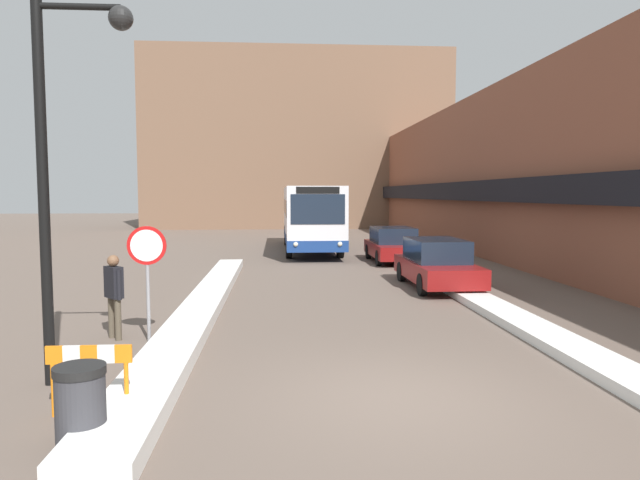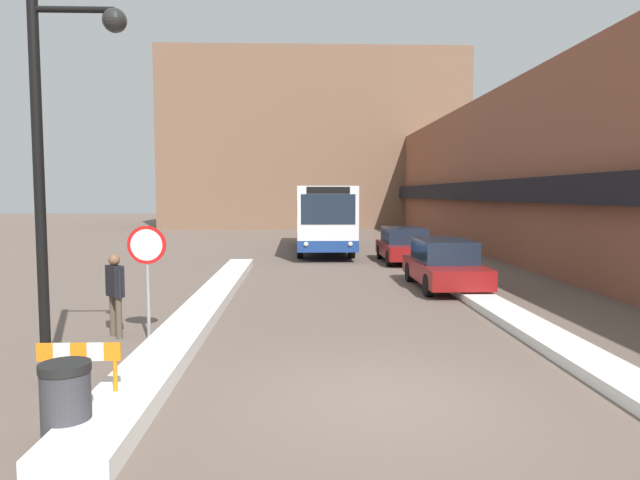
{
  "view_description": "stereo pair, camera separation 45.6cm",
  "coord_description": "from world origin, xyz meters",
  "px_view_note": "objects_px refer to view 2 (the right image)",
  "views": [
    {
      "loc": [
        -1.71,
        -7.82,
        2.91
      ],
      "look_at": [
        -0.82,
        4.34,
        1.92
      ],
      "focal_mm": 32.0,
      "sensor_mm": 36.0,
      "label": 1
    },
    {
      "loc": [
        -1.26,
        -7.85,
        2.91
      ],
      "look_at": [
        -0.82,
        4.34,
        1.92
      ],
      "focal_mm": 32.0,
      "sensor_mm": 36.0,
      "label": 2
    }
  ],
  "objects_px": {
    "parked_car_front": "(444,264)",
    "city_bus": "(323,216)",
    "stop_sign": "(147,257)",
    "pedestrian": "(115,287)",
    "construction_barricade": "(79,363)",
    "street_lamp": "(58,146)",
    "trash_bin": "(66,402)",
    "parked_car_middle": "(404,245)"
  },
  "relations": [
    {
      "from": "parked_car_middle",
      "to": "city_bus",
      "type": "bearing_deg",
      "value": 122.76
    },
    {
      "from": "pedestrian",
      "to": "construction_barricade",
      "type": "relative_size",
      "value": 1.55
    },
    {
      "from": "city_bus",
      "to": "street_lamp",
      "type": "xyz_separation_m",
      "value": [
        -4.83,
        -20.32,
        1.86
      ]
    },
    {
      "from": "stop_sign",
      "to": "street_lamp",
      "type": "xyz_separation_m",
      "value": [
        -0.63,
        -2.48,
        1.97
      ]
    },
    {
      "from": "pedestrian",
      "to": "trash_bin",
      "type": "xyz_separation_m",
      "value": [
        1.0,
        -4.97,
        -0.54
      ]
    },
    {
      "from": "stop_sign",
      "to": "city_bus",
      "type": "bearing_deg",
      "value": 76.72
    },
    {
      "from": "parked_car_middle",
      "to": "trash_bin",
      "type": "relative_size",
      "value": 4.48
    },
    {
      "from": "street_lamp",
      "to": "stop_sign",
      "type": "bearing_deg",
      "value": 75.83
    },
    {
      "from": "parked_car_front",
      "to": "stop_sign",
      "type": "relative_size",
      "value": 1.95
    },
    {
      "from": "parked_car_front",
      "to": "pedestrian",
      "type": "height_order",
      "value": "pedestrian"
    },
    {
      "from": "parked_car_front",
      "to": "parked_car_middle",
      "type": "relative_size",
      "value": 1.05
    },
    {
      "from": "city_bus",
      "to": "parked_car_middle",
      "type": "bearing_deg",
      "value": -57.24
    },
    {
      "from": "parked_car_middle",
      "to": "stop_sign",
      "type": "xyz_separation_m",
      "value": [
        -7.48,
        -12.76,
        0.92
      ]
    },
    {
      "from": "city_bus",
      "to": "street_lamp",
      "type": "relative_size",
      "value": 1.93
    },
    {
      "from": "pedestrian",
      "to": "construction_barricade",
      "type": "xyz_separation_m",
      "value": [
        0.81,
        -4.04,
        -0.35
      ]
    },
    {
      "from": "street_lamp",
      "to": "pedestrian",
      "type": "bearing_deg",
      "value": 91.97
    },
    {
      "from": "stop_sign",
      "to": "street_lamp",
      "type": "bearing_deg",
      "value": -104.17
    },
    {
      "from": "parked_car_front",
      "to": "construction_barricade",
      "type": "height_order",
      "value": "parked_car_front"
    },
    {
      "from": "stop_sign",
      "to": "pedestrian",
      "type": "distance_m",
      "value": 0.99
    },
    {
      "from": "parked_car_middle",
      "to": "construction_barricade",
      "type": "relative_size",
      "value": 3.87
    },
    {
      "from": "parked_car_front",
      "to": "pedestrian",
      "type": "relative_size",
      "value": 2.63
    },
    {
      "from": "city_bus",
      "to": "stop_sign",
      "type": "bearing_deg",
      "value": -103.28
    },
    {
      "from": "stop_sign",
      "to": "construction_barricade",
      "type": "xyz_separation_m",
      "value": [
        0.09,
        -3.79,
        -0.99
      ]
    },
    {
      "from": "stop_sign",
      "to": "pedestrian",
      "type": "relative_size",
      "value": 1.35
    },
    {
      "from": "city_bus",
      "to": "stop_sign",
      "type": "xyz_separation_m",
      "value": [
        -4.21,
        -17.84,
        -0.12
      ]
    },
    {
      "from": "parked_car_front",
      "to": "stop_sign",
      "type": "xyz_separation_m",
      "value": [
        -7.48,
        -6.02,
        0.91
      ]
    },
    {
      "from": "parked_car_middle",
      "to": "trash_bin",
      "type": "xyz_separation_m",
      "value": [
        -7.19,
        -17.49,
        -0.26
      ]
    },
    {
      "from": "street_lamp",
      "to": "trash_bin",
      "type": "height_order",
      "value": "street_lamp"
    },
    {
      "from": "trash_bin",
      "to": "street_lamp",
      "type": "bearing_deg",
      "value": 112.04
    },
    {
      "from": "city_bus",
      "to": "construction_barricade",
      "type": "xyz_separation_m",
      "value": [
        -4.12,
        -21.63,
        -1.11
      ]
    },
    {
      "from": "city_bus",
      "to": "trash_bin",
      "type": "relative_size",
      "value": 11.75
    },
    {
      "from": "parked_car_front",
      "to": "pedestrian",
      "type": "bearing_deg",
      "value": -144.84
    },
    {
      "from": "pedestrian",
      "to": "trash_bin",
      "type": "height_order",
      "value": "pedestrian"
    },
    {
      "from": "street_lamp",
      "to": "construction_barricade",
      "type": "xyz_separation_m",
      "value": [
        0.71,
        -1.31,
        -2.96
      ]
    },
    {
      "from": "parked_car_front",
      "to": "city_bus",
      "type": "bearing_deg",
      "value": 105.46
    },
    {
      "from": "city_bus",
      "to": "parked_car_front",
      "type": "xyz_separation_m",
      "value": [
        3.27,
        -11.82,
        -1.02
      ]
    },
    {
      "from": "parked_car_front",
      "to": "street_lamp",
      "type": "height_order",
      "value": "street_lamp"
    },
    {
      "from": "parked_car_middle",
      "to": "construction_barricade",
      "type": "distance_m",
      "value": 18.13
    },
    {
      "from": "city_bus",
      "to": "street_lamp",
      "type": "bearing_deg",
      "value": -103.39
    },
    {
      "from": "stop_sign",
      "to": "trash_bin",
      "type": "xyz_separation_m",
      "value": [
        0.28,
        -4.73,
        -1.18
      ]
    },
    {
      "from": "construction_barricade",
      "to": "pedestrian",
      "type": "bearing_deg",
      "value": 101.32
    },
    {
      "from": "trash_bin",
      "to": "pedestrian",
      "type": "bearing_deg",
      "value": 101.42
    }
  ]
}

